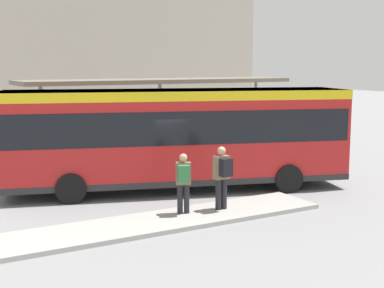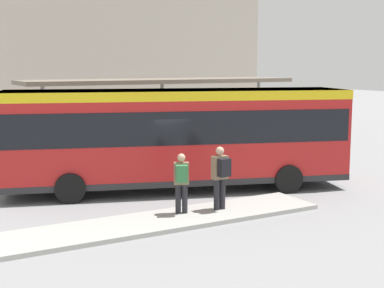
{
  "view_description": "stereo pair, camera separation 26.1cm",
  "coord_description": "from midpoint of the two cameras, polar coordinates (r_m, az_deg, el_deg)",
  "views": [
    {
      "loc": [
        -8.28,
        -15.53,
        4.16
      ],
      "look_at": [
        0.56,
        0.0,
        1.51
      ],
      "focal_mm": 50.0,
      "sensor_mm": 36.0,
      "label": 1
    },
    {
      "loc": [
        -8.05,
        -15.65,
        4.16
      ],
      "look_at": [
        0.56,
        0.0,
        1.51
      ],
      "focal_mm": 50.0,
      "sensor_mm": 36.0,
      "label": 2
    }
  ],
  "objects": [
    {
      "name": "bicycle_green",
      "position": [
        24.72,
        13.72,
        -0.66
      ],
      "size": [
        0.48,
        1.62,
        0.7
      ],
      "rotation": [
        0.0,
        0.0,
        1.67
      ],
      "color": "black",
      "rests_on": "ground_plane"
    },
    {
      "name": "potted_planter_near_shelter",
      "position": [
        24.98,
        7.49,
        0.37
      ],
      "size": [
        1.02,
        1.02,
        1.35
      ],
      "color": "slate",
      "rests_on": "ground_plane"
    },
    {
      "name": "station_building",
      "position": [
        42.73,
        -11.27,
        13.74
      ],
      "size": [
        21.17,
        13.71,
        16.44
      ],
      "color": "#B2A899",
      "rests_on": "ground_plane"
    },
    {
      "name": "city_bus",
      "position": [
        17.74,
        -1.97,
        1.28
      ],
      "size": [
        11.46,
        5.8,
        3.35
      ],
      "rotation": [
        0.0,
        0.0,
        -0.31
      ],
      "color": "red",
      "rests_on": "ground_plane"
    },
    {
      "name": "curb_island",
      "position": [
        14.07,
        -5.6,
        -8.53
      ],
      "size": [
        10.32,
        1.8,
        0.12
      ],
      "color": "#9E9E99",
      "rests_on": "ground_plane"
    },
    {
      "name": "pedestrian_companion",
      "position": [
        14.55,
        -1.43,
        -3.81
      ],
      "size": [
        0.5,
        0.53,
        1.66
      ],
      "rotation": [
        0.0,
        0.0,
        1.14
      ],
      "color": "#232328",
      "rests_on": "curb_island"
    },
    {
      "name": "bicycle_black",
      "position": [
        26.03,
        11.13,
        -0.09
      ],
      "size": [
        0.48,
        1.69,
        0.73
      ],
      "rotation": [
        0.0,
        0.0,
        -1.49
      ],
      "color": "black",
      "rests_on": "ground_plane"
    },
    {
      "name": "ground_plane",
      "position": [
        18.08,
        -1.97,
        -4.86
      ],
      "size": [
        120.0,
        120.0,
        0.0
      ],
      "primitive_type": "plane",
      "color": "gray"
    },
    {
      "name": "station_shelter",
      "position": [
        24.45,
        -3.76,
        6.57
      ],
      "size": [
        12.68,
        2.88,
        3.52
      ],
      "color": "#706656",
      "rests_on": "ground_plane"
    },
    {
      "name": "bicycle_yellow",
      "position": [
        25.37,
        12.4,
        -0.42
      ],
      "size": [
        0.48,
        1.55,
        0.67
      ],
      "rotation": [
        0.0,
        0.0,
        1.62
      ],
      "color": "black",
      "rests_on": "ground_plane"
    },
    {
      "name": "pedestrian_waiting",
      "position": [
        14.94,
        2.76,
        -3.2
      ],
      "size": [
        0.45,
        0.47,
        1.79
      ],
      "rotation": [
        0.0,
        0.0,
        1.62
      ],
      "color": "#232328",
      "rests_on": "curb_island"
    }
  ]
}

